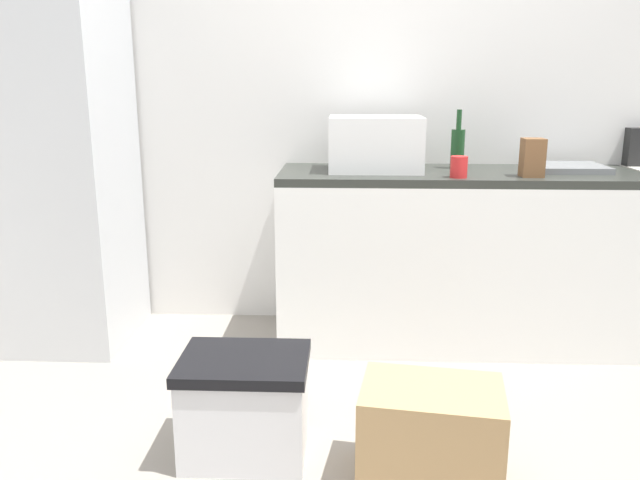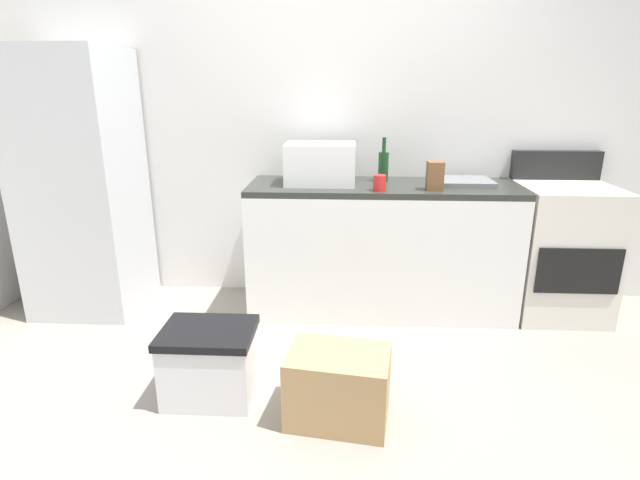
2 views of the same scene
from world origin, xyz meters
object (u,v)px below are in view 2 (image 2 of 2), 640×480
object	(u,v)px
refrigerator	(82,185)
microwave	(320,164)
coffee_mug	(379,183)
cardboard_box_large	(338,386)
wine_bottle	(383,165)
knife_block	(435,176)
storage_bin	(210,362)
stove_oven	(560,249)

from	to	relation	value
refrigerator	microwave	bearing A→B (deg)	1.98
microwave	coffee_mug	world-z (taller)	microwave
refrigerator	microwave	world-z (taller)	refrigerator
coffee_mug	cardboard_box_large	xyz separation A→B (m)	(-0.23, -1.05, -0.77)
refrigerator	microwave	size ratio (longest dim) A/B	3.86
wine_bottle	knife_block	world-z (taller)	wine_bottle
storage_bin	knife_block	bearing A→B (deg)	37.50
stove_oven	storage_bin	size ratio (longest dim) A/B	2.39
microwave	knife_block	bearing A→B (deg)	-13.43
stove_oven	coffee_mug	size ratio (longest dim) A/B	11.00
storage_bin	coffee_mug	bearing A→B (deg)	45.53
microwave	wine_bottle	size ratio (longest dim) A/B	1.53
knife_block	storage_bin	size ratio (longest dim) A/B	0.39
wine_bottle	storage_bin	world-z (taller)	wine_bottle
knife_block	stove_oven	bearing A→B (deg)	10.78
stove_oven	wine_bottle	distance (m)	1.34
coffee_mug	cardboard_box_large	distance (m)	1.32
refrigerator	microwave	distance (m)	1.64
storage_bin	cardboard_box_large	bearing A→B (deg)	-12.72
microwave	storage_bin	xyz separation A→B (m)	(-0.50, -1.12, -0.84)
refrigerator	coffee_mug	distance (m)	2.02
microwave	coffee_mug	xyz separation A→B (m)	(0.38, -0.22, -0.09)
microwave	cardboard_box_large	distance (m)	1.54
coffee_mug	microwave	bearing A→B (deg)	150.02
refrigerator	wine_bottle	world-z (taller)	refrigerator
microwave	storage_bin	distance (m)	1.49
stove_oven	cardboard_box_large	size ratio (longest dim) A/B	2.34
cardboard_box_large	storage_bin	bearing A→B (deg)	167.28
microwave	refrigerator	bearing A→B (deg)	-178.02
refrigerator	stove_oven	world-z (taller)	refrigerator
knife_block	cardboard_box_large	distance (m)	1.48
refrigerator	stove_oven	bearing A→B (deg)	0.97
wine_bottle	knife_block	size ratio (longest dim) A/B	1.67
cardboard_box_large	refrigerator	bearing A→B (deg)	145.74
wine_bottle	knife_block	distance (m)	0.41
refrigerator	coffee_mug	size ratio (longest dim) A/B	17.73
stove_oven	knife_block	xyz separation A→B (m)	(-0.91, -0.17, 0.52)
microwave	stove_oven	bearing A→B (deg)	-0.04
microwave	storage_bin	bearing A→B (deg)	-114.14
wine_bottle	cardboard_box_large	bearing A→B (deg)	-101.31
storage_bin	wine_bottle	bearing A→B (deg)	52.84
knife_block	microwave	bearing A→B (deg)	166.57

